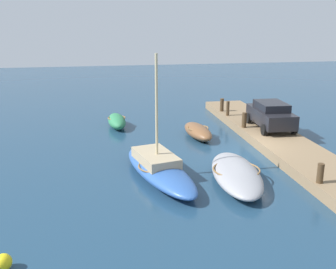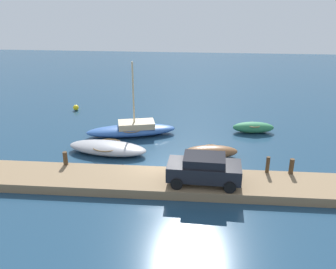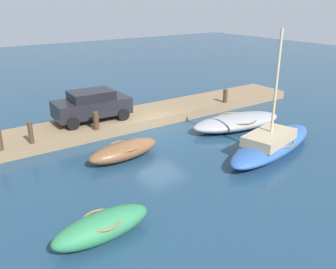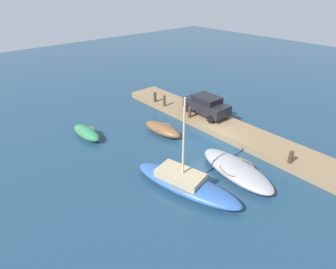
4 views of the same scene
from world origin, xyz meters
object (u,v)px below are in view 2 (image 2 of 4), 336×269
at_px(rowboat_green, 253,127).
at_px(mooring_post_east, 291,166).
at_px(sailboat_blue, 132,129).
at_px(parked_car, 204,169).
at_px(marker_buoy, 76,108).
at_px(rowboat_brown, 211,151).
at_px(mooring_post_mid_east, 268,165).
at_px(motorboat_grey, 107,148).
at_px(mooring_post_mid_west, 212,163).
at_px(mooring_post_west, 65,158).

bearing_deg(rowboat_green, mooring_post_east, -84.72).
bearing_deg(sailboat_blue, mooring_post_east, -44.48).
xyz_separation_m(rowboat_green, parked_car, (-3.84, -9.07, 0.95)).
xyz_separation_m(rowboat_green, marker_buoy, (-15.30, 4.11, -0.17)).
bearing_deg(marker_buoy, rowboat_brown, -36.28).
height_order(mooring_post_mid_east, parked_car, parked_car).
xyz_separation_m(motorboat_grey, mooring_post_mid_west, (6.92, -2.91, 0.59)).
xyz_separation_m(rowboat_brown, parked_car, (-0.52, -4.39, 0.97)).
xyz_separation_m(rowboat_green, mooring_post_east, (1.17, -7.59, 0.56)).
bearing_deg(motorboat_grey, mooring_post_mid_west, -14.90).
height_order(mooring_post_mid_west, parked_car, parked_car).
xyz_separation_m(mooring_post_mid_east, marker_buoy, (-15.13, 11.70, -0.77)).
relative_size(parked_car, marker_buoy, 8.12).
bearing_deg(sailboat_blue, motorboat_grey, -121.78).
relative_size(rowboat_green, mooring_post_mid_west, 3.50).
bearing_deg(motorboat_grey, parked_car, -26.42).
distance_m(sailboat_blue, parked_car, 9.42).
height_order(rowboat_green, parked_car, parked_car).
height_order(sailboat_blue, motorboat_grey, sailboat_blue).
bearing_deg(parked_car, rowboat_brown, 85.82).
height_order(rowboat_brown, mooring_post_mid_west, mooring_post_mid_west).
bearing_deg(sailboat_blue, rowboat_brown, -42.93).
height_order(motorboat_grey, rowboat_green, rowboat_green).
bearing_deg(parked_car, rowboat_green, 69.68).
relative_size(rowboat_green, mooring_post_mid_east, 3.23).
height_order(mooring_post_mid_west, mooring_post_mid_east, mooring_post_mid_east).
xyz_separation_m(sailboat_blue, mooring_post_east, (10.36, -6.21, 0.50)).
distance_m(rowboat_brown, parked_car, 4.52).
xyz_separation_m(mooring_post_west, mooring_post_mid_east, (11.95, 0.00, 0.08)).
bearing_deg(sailboat_blue, mooring_post_west, -128.86).
relative_size(sailboat_blue, rowboat_brown, 1.93).
bearing_deg(mooring_post_mid_west, mooring_post_west, 180.00).
bearing_deg(mooring_post_east, mooring_post_mid_west, 180.00).
relative_size(mooring_post_west, mooring_post_mid_east, 0.83).
height_order(rowboat_brown, mooring_post_east, mooring_post_east).
height_order(sailboat_blue, parked_car, sailboat_blue).
distance_m(sailboat_blue, mooring_post_mid_east, 10.96).
bearing_deg(motorboat_grey, mooring_post_west, -114.53).
distance_m(rowboat_green, mooring_post_west, 14.31).
bearing_deg(marker_buoy, parked_car, -48.99).
bearing_deg(mooring_post_west, mooring_post_mid_west, 0.00).
height_order(sailboat_blue, rowboat_brown, sailboat_blue).
xyz_separation_m(rowboat_brown, mooring_post_mid_west, (-0.04, -2.90, 0.58)).
xyz_separation_m(rowboat_brown, mooring_post_east, (4.48, -2.90, 0.58)).
distance_m(rowboat_brown, mooring_post_mid_west, 2.95).
height_order(rowboat_brown, motorboat_grey, rowboat_brown).
xyz_separation_m(mooring_post_mid_west, mooring_post_mid_east, (3.18, 0.00, 0.04)).
bearing_deg(parked_car, motorboat_grey, 148.28).
bearing_deg(mooring_post_east, parked_car, -163.45).
bearing_deg(mooring_post_east, mooring_post_west, 180.00).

